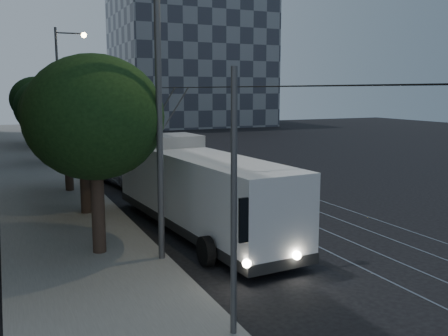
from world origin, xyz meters
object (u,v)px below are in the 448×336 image
pickup_silver (136,171)px  car_white_a (109,158)px  car_white_b (81,147)px  streetlamp_near (171,48)px  car_white_d (68,142)px  streetlamp_far (63,80)px  car_white_c (74,141)px  trolleybus (196,190)px

pickup_silver → car_white_a: size_ratio=1.73×
car_white_a → car_white_b: 7.42m
pickup_silver → streetlamp_near: (-2.12, -13.24, 5.94)m
car_white_d → streetlamp_far: size_ratio=0.34×
car_white_a → streetlamp_near: bearing=-78.8°
streetlamp_far → car_white_c: bearing=76.4°
car_white_a → streetlamp_far: size_ratio=0.34×
car_white_d → streetlamp_near: bearing=-90.4°
car_white_a → streetlamp_far: streetlamp_far is taller
car_white_d → streetlamp_near: (-0.94, -34.01, 6.18)m
pickup_silver → car_white_b: bearing=83.2°
car_white_b → car_white_c: 5.08m
trolleybus → car_white_d: (-0.98, 31.05, -1.04)m
trolleybus → car_white_d: 31.09m
streetlamp_near → pickup_silver: bearing=80.9°
car_white_b → car_white_d: 5.59m
car_white_a → streetlamp_far: bearing=124.1°
pickup_silver → car_white_c: (-0.69, 20.27, -0.11)m
pickup_silver → streetlamp_near: streetlamp_near is taller
car_white_c → car_white_d: size_ratio=1.26×
streetlamp_far → streetlamp_near: bearing=-90.1°
trolleybus → streetlamp_far: 25.33m
streetlamp_near → car_white_b: bearing=87.4°
streetlamp_near → car_white_d: bearing=88.4°
pickup_silver → car_white_b: 15.21m
trolleybus → pickup_silver: bearing=84.6°
car_white_b → streetlamp_near: size_ratio=0.45×
streetlamp_near → trolleybus: bearing=57.0°
pickup_silver → streetlamp_far: streetlamp_far is taller
car_white_b → car_white_c: bearing=76.5°
trolleybus → car_white_c: bearing=86.6°
trolleybus → streetlamp_near: bearing=-127.3°
car_white_a → car_white_c: (-0.69, 12.45, 0.14)m
car_white_d → car_white_a: bearing=-83.6°
car_white_c → streetlamp_near: bearing=-107.8°
trolleybus → car_white_b: trolleybus is taller
streetlamp_far → pickup_silver: bearing=-81.9°
car_white_a → car_white_c: car_white_c is taller
car_white_c → streetlamp_far: streetlamp_far is taller
car_white_b → car_white_d: car_white_b is taller
pickup_silver → car_white_d: 20.80m
trolleybus → car_white_a: 18.14m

